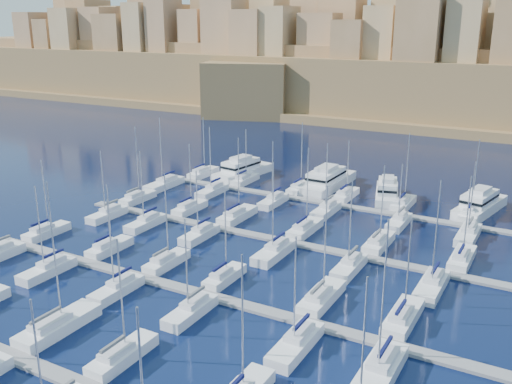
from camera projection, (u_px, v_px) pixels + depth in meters
The scene contains 46 objects.
ground at pixel (261, 266), 84.14m from camera, with size 600.00×600.00×0.00m, color black.
pontoon_mid_near at pixel (217, 298), 74.06m from camera, with size 84.00×2.00×0.40m, color slate.
pontoon_mid_far at pixel (290, 242), 92.44m from camera, with size 84.00×2.00×0.40m, color slate.
pontoon_far at pixel (340, 205), 110.83m from camera, with size 84.00×2.00×0.40m, color slate.
sailboat_2 at pixel (58, 326), 66.22m from camera, with size 3.24×10.79×18.32m.
sailboat_3 at pixel (122, 355), 60.48m from camera, with size 2.66×8.87×14.11m.
sailboat_12 at pixel (46, 232), 95.55m from camera, with size 2.54×8.48×13.33m.
sailboat_13 at pixel (109, 248), 88.98m from camera, with size 2.52×8.39×11.21m.
sailboat_14 at pixel (166, 262), 83.80m from camera, with size 2.54×8.45×14.30m.
sailboat_15 at pixel (224, 277), 78.89m from camera, with size 2.41×8.04×13.29m.
sailboat_16 at pixel (321, 297), 73.02m from camera, with size 2.95×9.82×15.80m.
sailboat_17 at pixel (403, 318), 68.07m from camera, with size 2.91×9.70×13.46m.
sailboat_19 at pixel (48, 270), 81.13m from camera, with size 2.68×8.92×13.60m.
sailboat_20 at pixel (117, 289), 75.35m from camera, with size 2.54×8.45×13.58m.
sailboat_21 at pixel (191, 311), 69.70m from camera, with size 2.60×8.65×13.16m.
sailboat_22 at pixel (296, 344), 62.58m from camera, with size 2.88×9.62×13.91m.
sailboat_23 at pixel (380, 371), 57.63m from camera, with size 3.22×10.75×17.65m.
sailboat_24 at pixel (138, 198), 113.57m from camera, with size 2.60×8.67×15.31m.
sailboat_25 at pixel (190, 208), 107.58m from camera, with size 2.55×8.51×13.27m.
sailboat_26 at pixel (237, 215), 103.47m from camera, with size 2.98×9.94×15.31m.
sailboat_27 at pixel (305, 229), 96.98m from camera, with size 2.85×9.51×14.99m.
sailboat_28 at pixel (379, 243), 90.87m from camera, with size 2.79×9.29×13.66m.
sailboat_29 at pixel (462, 258), 84.94m from camera, with size 2.79×9.30×13.61m.
sailboat_30 at pixel (108, 214), 104.07m from camera, with size 2.56×8.55×13.03m.
sailboat_31 at pixel (146, 223), 99.77m from camera, with size 2.62×8.74×14.02m.
sailboat_32 at pixel (200, 234), 94.47m from camera, with size 2.62×8.72×12.00m.
sailboat_33 at pixel (274, 252), 87.33m from camera, with size 2.98×9.94×15.29m.
sailboat_34 at pixel (349, 266), 82.20m from camera, with size 2.68×8.92×14.40m.
sailboat_35 at pixel (432, 285), 76.31m from camera, with size 2.96×9.85×15.84m.
sailboat_36 at pixel (203, 173), 132.00m from camera, with size 2.82×9.39×13.98m.
sailboat_37 at pixel (245, 180), 126.47m from camera, with size 2.65×8.82×12.30m.
sailboat_38 at pixel (300, 188), 120.12m from camera, with size 2.60×8.65×14.97m.
sailboat_39 at pixel (346, 195), 115.53m from camera, with size 2.69×8.98×12.16m.
sailboat_40 at pixel (404, 203), 110.14m from camera, with size 2.77×9.23×14.74m.
sailboat_41 at pixel (471, 213), 104.80m from camera, with size 3.06×10.21×14.71m.
sailboat_42 at pixel (165, 184), 123.07m from camera, with size 3.21×10.70×15.60m.
sailboat_43 at pixel (212, 191), 118.27m from camera, with size 2.70×8.99×14.55m.
sailboat_44 at pixel (274, 201), 111.71m from camera, with size 2.64×8.80×13.09m.
sailboat_45 at pixel (326, 210), 106.39m from camera, with size 2.72×9.08×13.90m.
sailboat_46 at pixel (399, 222), 100.26m from camera, with size 2.57×8.57×11.62m.
sailboat_47 at pixel (468, 235), 94.29m from camera, with size 2.93×9.76×13.63m.
motor_yacht_a at pixel (242, 169), 131.12m from camera, with size 7.34×17.14×5.25m.
motor_yacht_b at pixel (327, 180), 122.56m from camera, with size 6.24×19.21×5.25m.
motor_yacht_c at pixel (387, 192), 114.19m from camera, with size 8.06×14.87×5.25m.
motor_yacht_d at pixel (480, 204), 106.79m from camera, with size 8.01×16.76×5.25m.
fortified_city at pixel (462, 76), 209.69m from camera, with size 460.00×108.95×59.52m.
Camera 1 is at (37.02, -67.88, 34.96)m, focal length 40.00 mm.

